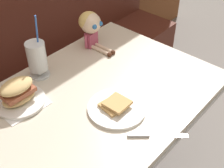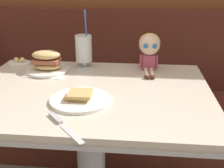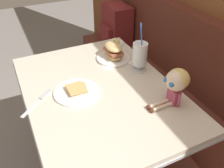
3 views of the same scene
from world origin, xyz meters
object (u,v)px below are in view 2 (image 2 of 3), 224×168
at_px(seated_doll, 150,47).
at_px(butter_saucer, 19,62).
at_px(toast_plate, 80,99).
at_px(sandwich_plate, 47,64).
at_px(butter_knife, 60,122).
at_px(milkshake_glass, 84,50).

bearing_deg(seated_doll, butter_saucer, 177.65).
bearing_deg(seated_doll, toast_plate, -124.15).
bearing_deg(sandwich_plate, butter_knife, -68.22).
xyz_separation_m(sandwich_plate, butter_knife, (0.21, -0.53, -0.04)).
height_order(milkshake_glass, seated_doll, milkshake_glass).
bearing_deg(butter_knife, sandwich_plate, 111.78).
xyz_separation_m(sandwich_plate, butter_saucer, (-0.20, 0.12, -0.04)).
xyz_separation_m(milkshake_glass, butter_saucer, (-0.38, 0.03, -0.09)).
xyz_separation_m(sandwich_plate, seated_doll, (0.53, 0.09, 0.08)).
xyz_separation_m(toast_plate, butter_saucer, (-0.45, 0.46, -0.00)).
distance_m(butter_knife, seated_doll, 0.70).
distance_m(toast_plate, milkshake_glass, 0.44).
bearing_deg(butter_knife, toast_plate, 79.45).
bearing_deg(sandwich_plate, butter_saucer, 150.21).
distance_m(milkshake_glass, butter_knife, 0.62).
xyz_separation_m(toast_plate, butter_knife, (-0.03, -0.19, -0.01)).
bearing_deg(seated_doll, butter_knife, -117.89).
height_order(milkshake_glass, sandwich_plate, milkshake_glass).
bearing_deg(butter_knife, butter_saucer, 122.78).
distance_m(toast_plate, seated_doll, 0.53).
bearing_deg(milkshake_glass, toast_plate, -81.58).
distance_m(butter_saucer, butter_knife, 0.76).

